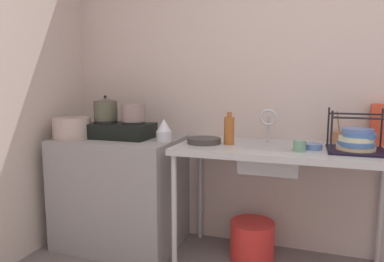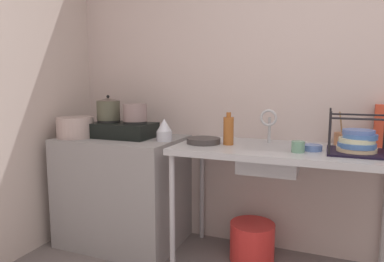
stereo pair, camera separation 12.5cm
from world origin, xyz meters
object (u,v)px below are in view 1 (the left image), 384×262
at_px(bucket_on_floor, 252,240).
at_px(faucet, 268,120).
at_px(dish_rack, 357,141).
at_px(utensil_jar, 338,137).
at_px(sink_basin, 270,159).
at_px(stove, 120,130).
at_px(pot_beside_stove, 72,128).
at_px(small_bowl_on_drainboard, 313,146).
at_px(frying_pan, 204,141).
at_px(cereal_box, 384,125).
at_px(bottle_by_sink, 229,130).
at_px(percolator, 164,130).
at_px(pot_on_left_burner, 106,109).
at_px(pot_on_right_burner, 133,113).
at_px(cup_by_rack, 299,146).

bearing_deg(bucket_on_floor, faucet, 31.70).
bearing_deg(dish_rack, utensil_jar, 106.15).
distance_m(sink_basin, faucet, 0.28).
distance_m(faucet, bucket_on_floor, 0.87).
height_order(faucet, utensil_jar, faucet).
distance_m(stove, dish_rack, 1.64).
bearing_deg(stove, pot_beside_stove, -156.57).
height_order(faucet, small_bowl_on_drainboard, faucet).
xyz_separation_m(stove, small_bowl_on_drainboard, (1.39, -0.03, -0.04)).
distance_m(frying_pan, cereal_box, 1.20).
bearing_deg(cereal_box, bottle_by_sink, -160.15).
xyz_separation_m(sink_basin, faucet, (-0.03, 0.15, 0.24)).
height_order(percolator, frying_pan, percolator).
bearing_deg(utensil_jar, stove, -170.55).
relative_size(stove, bottle_by_sink, 2.27).
bearing_deg(pot_on_left_burner, utensil_jar, 8.79).
height_order(faucet, bottle_by_sink, faucet).
bearing_deg(frying_pan, bottle_by_sink, 5.22).
bearing_deg(pot_on_right_burner, bucket_on_floor, 4.79).
distance_m(percolator, sink_basin, 0.76).
height_order(cup_by_rack, utensil_jar, utensil_jar).
relative_size(dish_rack, bottle_by_sink, 1.51).
relative_size(pot_on_right_burner, faucet, 0.75).
bearing_deg(percolator, faucet, 12.56).
xyz_separation_m(pot_on_right_burner, bottle_by_sink, (0.74, -0.02, -0.10)).
bearing_deg(cereal_box, stove, -167.95).
xyz_separation_m(dish_rack, small_bowl_on_drainboard, (-0.25, -0.01, -0.04)).
xyz_separation_m(pot_beside_stove, bucket_on_floor, (1.34, 0.22, -0.78)).
height_order(bottle_by_sink, utensil_jar, utensil_jar).
xyz_separation_m(percolator, small_bowl_on_drainboard, (1.01, 0.01, -0.06)).
xyz_separation_m(sink_basin, dish_rack, (0.51, 0.00, 0.14)).
distance_m(bottle_by_sink, bucket_on_floor, 0.82).
xyz_separation_m(cup_by_rack, small_bowl_on_drainboard, (0.08, 0.09, -0.02)).
bearing_deg(bucket_on_floor, stove, -175.77).
distance_m(faucet, cereal_box, 0.75).
bearing_deg(bucket_on_floor, sink_basin, -39.74).
relative_size(pot_beside_stove, cup_by_rack, 3.58).
bearing_deg(pot_beside_stove, sink_basin, 4.76).
bearing_deg(percolator, small_bowl_on_drainboard, 0.43).
bearing_deg(utensil_jar, cup_by_rack, -123.16).
height_order(stove, percolator, percolator).
relative_size(percolator, bottle_by_sink, 0.74).
bearing_deg(pot_beside_stove, cup_by_rack, 0.89).
distance_m(pot_beside_stove, sink_basin, 1.47).
height_order(sink_basin, frying_pan, frying_pan).
xyz_separation_m(cup_by_rack, utensil_jar, (0.25, 0.38, 0.01)).
bearing_deg(sink_basin, cereal_box, 22.07).
xyz_separation_m(cup_by_rack, bottle_by_sink, (-0.46, 0.10, 0.06)).
bearing_deg(faucet, stove, -173.43).
height_order(pot_beside_stove, sink_basin, pot_beside_stove).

